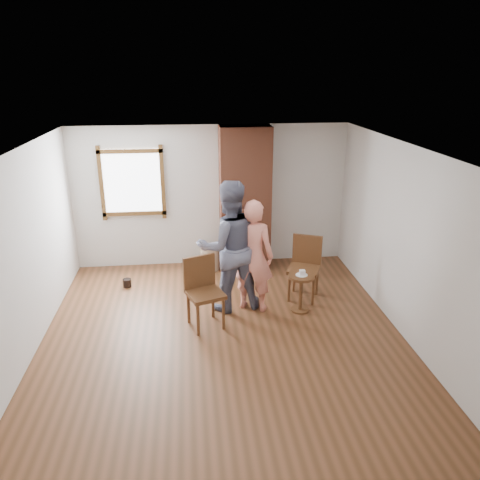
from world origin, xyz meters
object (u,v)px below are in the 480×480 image
(stoneware_crock, at_px, (210,258))
(person_pink, at_px, (253,256))
(dining_chair_left, at_px, (203,288))
(man, at_px, (229,247))
(side_table, at_px, (301,287))
(dining_chair_right, at_px, (305,264))

(stoneware_crock, height_order, person_pink, person_pink)
(person_pink, bearing_deg, stoneware_crock, -47.37)
(stoneware_crock, bearing_deg, dining_chair_left, -95.55)
(stoneware_crock, bearing_deg, man, -81.33)
(stoneware_crock, distance_m, dining_chair_left, 2.00)
(stoneware_crock, relative_size, side_table, 0.76)
(dining_chair_right, distance_m, side_table, 0.55)
(dining_chair_left, bearing_deg, man, 28.51)
(dining_chair_right, bearing_deg, dining_chair_left, -132.94)
(dining_chair_right, height_order, man, man)
(stoneware_crock, xyz_separation_m, dining_chair_left, (-0.19, -1.96, 0.35))
(dining_chair_right, distance_m, man, 1.35)
(person_pink, bearing_deg, man, 10.03)
(stoneware_crock, relative_size, man, 0.23)
(stoneware_crock, relative_size, dining_chair_left, 0.45)
(side_table, relative_size, person_pink, 0.34)
(dining_chair_left, bearing_deg, stoneware_crock, 64.89)
(side_table, xyz_separation_m, man, (-1.07, 0.25, 0.61))
(stoneware_crock, bearing_deg, dining_chair_right, -40.31)
(dining_chair_left, bearing_deg, side_table, -11.34)
(man, bearing_deg, dining_chair_left, 37.06)
(dining_chair_right, relative_size, side_table, 1.69)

